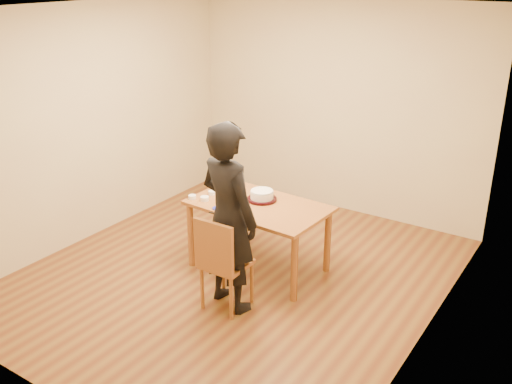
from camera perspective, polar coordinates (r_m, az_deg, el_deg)
The scene contains 16 objects.
room_shell at distance 5.82m, azimuth -0.38°, elevation 4.75°, with size 4.00×4.50×2.70m.
dining_table at distance 5.91m, azimuth 0.27°, elevation -1.38°, with size 1.42×0.84×0.04m, color brown.
dining_chair at distance 5.39m, azimuth -2.95°, elevation -7.19°, with size 0.40×0.40×0.04m, color brown.
cake_plate at distance 6.00m, azimuth 0.59°, elevation -0.72°, with size 0.31×0.31×0.02m, color #BA0C29.
cake at distance 5.98m, azimuth 0.60°, elevation -0.27°, with size 0.24×0.24×0.08m, color white.
frosting_dome at distance 5.96m, azimuth 0.60°, elevation 0.19°, with size 0.24×0.24×0.03m, color white.
frosting_tub at distance 5.62m, azimuth -1.38°, elevation -2.03°, with size 0.08×0.08×0.07m, color white.
frosting_lid at distance 5.81m, azimuth -3.89°, elevation -1.63°, with size 0.10×0.10×0.01m, color #181F9D.
frosting_dollop at distance 5.80m, azimuth -3.89°, elevation -1.50°, with size 0.04×0.04×0.02m, color white.
ramekin_green at distance 6.07m, azimuth -6.40°, elevation -0.49°, with size 0.08×0.08×0.04m, color white.
ramekin_yellow at distance 6.16m, azimuth -4.42°, elevation -0.06°, with size 0.08×0.08×0.04m, color white.
ramekin_multi at distance 6.01m, azimuth -5.16°, elevation -0.66°, with size 0.09×0.09×0.04m, color white.
candy_box_pink at distance 6.50m, azimuth -4.07°, elevation 1.04°, with size 0.13×0.06×0.02m, color #ED37AC.
candy_box_green at distance 6.50m, azimuth -4.09°, elevation 1.23°, with size 0.14×0.07×0.02m, color green.
spatula at distance 5.69m, azimuth -4.03°, elevation -2.17°, with size 0.16×0.01×0.01m, color black.
person at distance 5.21m, azimuth -2.75°, elevation -2.58°, with size 0.66×0.43×1.82m, color black.
Camera 1 is at (3.10, -4.27, 3.07)m, focal length 40.00 mm.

